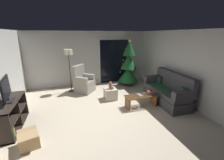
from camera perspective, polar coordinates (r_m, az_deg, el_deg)
The scene contains 20 objects.
ground_plane at distance 4.59m, azimuth -2.23°, elevation -13.19°, with size 7.00×7.00×0.00m, color beige.
wall_back at distance 7.04m, azimuth -8.95°, elevation 8.39°, with size 5.72×0.12×2.50m, color beige.
wall_right at distance 5.54m, azimuth 27.55°, elevation 4.14°, with size 0.12×6.00×2.50m, color beige.
patio_door_frame at distance 7.28m, azimuth 1.11°, elevation 7.70°, with size 1.60×0.02×2.20m, color silver.
patio_door_glass at distance 7.27m, azimuth 1.15°, elevation 7.29°, with size 1.50×0.02×2.10m, color black.
couch at distance 5.55m, azimuth 21.00°, elevation -4.20°, with size 0.85×1.97×1.08m.
coffee_table at distance 4.99m, azimuth 11.42°, elevation -7.41°, with size 1.10×0.40×0.41m.
remote_graphite at distance 5.00m, azimuth 12.20°, elevation -5.54°, with size 0.04×0.16×0.02m, color #333338.
remote_white at distance 4.96m, azimuth 10.68°, elevation -5.65°, with size 0.04×0.16×0.02m, color silver.
remote_silver at distance 4.88m, azimuth 11.52°, elevation -6.12°, with size 0.04×0.16×0.02m, color #ADADB2.
book_stack at distance 5.11m, azimuth 15.05°, elevation -4.82°, with size 0.25×0.24×0.10m.
cell_phone at distance 5.09m, azimuth 15.13°, elevation -4.21°, with size 0.07×0.14×0.01m, color black.
christmas_tree at distance 6.79m, azimuth 6.57°, elevation 5.61°, with size 0.93×0.93×2.17m.
armchair at distance 6.23m, azimuth -11.17°, elevation -0.98°, with size 0.96×0.96×1.13m.
floor_lamp at distance 6.14m, azimuth -16.75°, elevation 8.95°, with size 0.32×0.32×1.78m.
media_shelf at distance 4.58m, azimuth -35.36°, elevation -11.70°, with size 0.40×1.40×0.76m.
television at distance 4.36m, azimuth -36.36°, elevation -3.04°, with size 0.25×0.84×0.61m.
ottoman at distance 5.48m, azimuth -0.61°, elevation -5.46°, with size 0.44×0.44×0.41m, color beige.
teddy_bear_chestnut at distance 5.35m, azimuth -0.52°, elevation -2.26°, with size 0.21×0.22×0.29m.
cardboard_box_open_near_shelf at distance 3.81m, azimuth -29.97°, elevation -20.15°, with size 0.50×0.57×0.37m.
Camera 1 is at (-1.01, -3.82, 2.35)m, focal length 23.16 mm.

